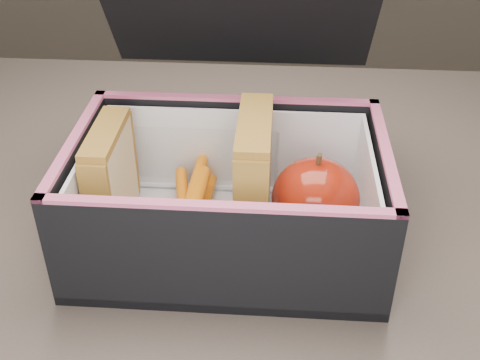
% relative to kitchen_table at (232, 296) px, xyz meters
% --- Properties ---
extents(kitchen_table, '(1.20, 0.80, 0.75)m').
position_rel_kitchen_table_xyz_m(kitchen_table, '(0.00, 0.00, 0.00)').
color(kitchen_table, '#52483F').
rests_on(kitchen_table, ground).
extents(lunch_bag, '(0.28, 0.28, 0.25)m').
position_rel_kitchen_table_xyz_m(lunch_bag, '(-0.00, -0.01, 0.15)').
color(lunch_bag, black).
rests_on(lunch_bag, kitchen_table).
extents(plastic_tub, '(0.17, 0.12, 0.07)m').
position_rel_kitchen_table_xyz_m(plastic_tub, '(-0.04, -0.01, 0.14)').
color(plastic_tub, white).
rests_on(plastic_tub, lunch_bag).
extents(sandwich_left, '(0.02, 0.09, 0.10)m').
position_rel_kitchen_table_xyz_m(sandwich_left, '(-0.11, -0.01, 0.16)').
color(sandwich_left, '#C5B782').
rests_on(sandwich_left, plastic_tub).
extents(sandwich_right, '(0.03, 0.10, 0.11)m').
position_rel_kitchen_table_xyz_m(sandwich_right, '(0.02, -0.01, 0.16)').
color(sandwich_right, '#C5B782').
rests_on(sandwich_right, plastic_tub).
extents(carrot_sticks, '(0.04, 0.15, 0.03)m').
position_rel_kitchen_table_xyz_m(carrot_sticks, '(-0.04, 0.00, 0.12)').
color(carrot_sticks, orange).
rests_on(carrot_sticks, plastic_tub).
extents(paper_napkin, '(0.09, 0.09, 0.01)m').
position_rel_kitchen_table_xyz_m(paper_napkin, '(0.08, -0.02, 0.11)').
color(paper_napkin, white).
rests_on(paper_napkin, lunch_bag).
extents(red_apple, '(0.09, 0.09, 0.08)m').
position_rel_kitchen_table_xyz_m(red_apple, '(0.08, -0.02, 0.15)').
color(red_apple, maroon).
rests_on(red_apple, paper_napkin).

